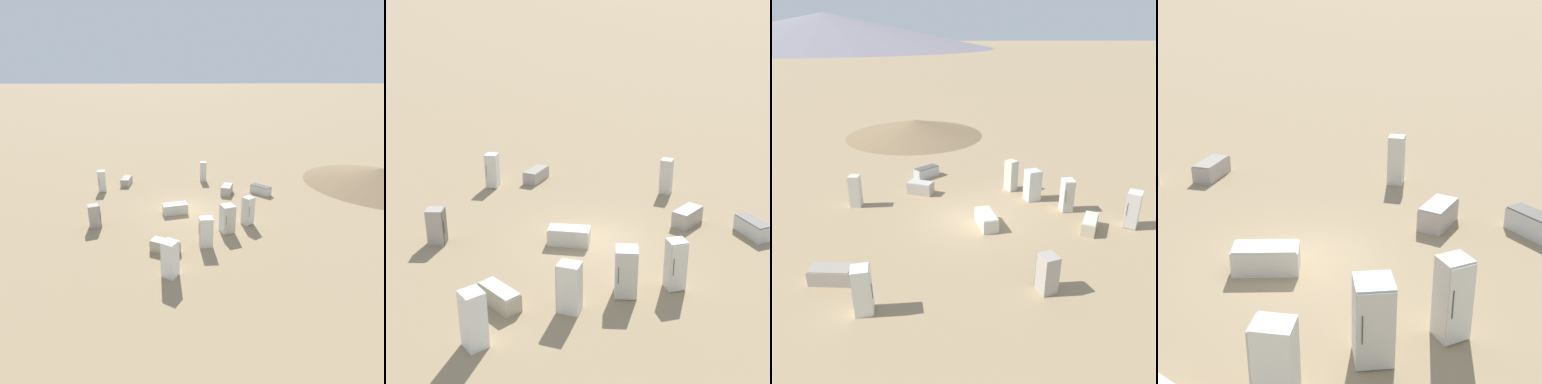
{
  "view_description": "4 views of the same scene",
  "coord_description": "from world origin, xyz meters",
  "views": [
    {
      "loc": [
        0.89,
        20.14,
        9.05
      ],
      "look_at": [
        -0.51,
        -0.95,
        0.96
      ],
      "focal_mm": 28.0,
      "sensor_mm": 36.0,
      "label": 1
    },
    {
      "loc": [
        -6.16,
        19.33,
        10.24
      ],
      "look_at": [
        1.13,
        -1.39,
        1.48
      ],
      "focal_mm": 50.0,
      "sensor_mm": 36.0,
      "label": 2
    },
    {
      "loc": [
        17.38,
        -1.1,
        8.95
      ],
      "look_at": [
        1.04,
        -0.43,
        1.99
      ],
      "focal_mm": 35.0,
      "sensor_mm": 36.0,
      "label": 3
    },
    {
      "loc": [
        -3.46,
        12.35,
        7.11
      ],
      "look_at": [
        -1.18,
        -0.67,
        1.81
      ],
      "focal_mm": 50.0,
      "sensor_mm": 36.0,
      "label": 4
    }
  ],
  "objects": [
    {
      "name": "discarded_fridge_6",
      "position": [
        6.88,
        -4.13,
        0.9
      ],
      "size": [
        0.7,
        0.74,
        1.81
      ],
      "rotation": [
        0.0,
        0.0,
        0.16
      ],
      "color": "silver",
      "rests_on": "ground_plane"
    },
    {
      "name": "discarded_fridge_0",
      "position": [
        -1.91,
        -6.33,
        0.9
      ],
      "size": [
        0.6,
        0.64,
        1.8
      ],
      "rotation": [
        0.0,
        0.0,
        3.07
      ],
      "color": "beige",
      "rests_on": "ground_plane"
    },
    {
      "name": "discarded_fridge_10",
      "position": [
        -6.34,
        -2.65,
        0.35
      ],
      "size": [
        1.61,
        1.69,
        0.71
      ],
      "rotation": [
        0.0,
        0.0,
        3.87
      ],
      "color": "silver",
      "rests_on": "ground_plane"
    },
    {
      "name": "discarded_fridge_3",
      "position": [
        1.42,
        5.74,
        0.34
      ],
      "size": [
        1.74,
        1.3,
        0.68
      ],
      "rotation": [
        0.0,
        0.0,
        4.25
      ],
      "color": "#B2A88E",
      "rests_on": "ground_plane"
    },
    {
      "name": "discarded_fridge_11",
      "position": [
        1.13,
        7.91,
        0.95
      ],
      "size": [
        0.9,
        0.89,
        1.9
      ],
      "rotation": [
        0.0,
        0.0,
        4.13
      ],
      "color": "white",
      "rests_on": "ground_plane"
    },
    {
      "name": "discarded_fridge_8",
      "position": [
        5.97,
        2.46,
        0.77
      ],
      "size": [
        0.87,
        0.79,
        1.54
      ],
      "rotation": [
        0.0,
        0.0,
        1.9
      ],
      "color": "#A89E93",
      "rests_on": "ground_plane"
    },
    {
      "name": "dirt_mound",
      "position": [
        -17.58,
        -4.31,
        0.74
      ],
      "size": [
        12.77,
        12.77,
        1.49
      ],
      "color": "#7F6647",
      "rests_on": "ground_plane"
    },
    {
      "name": "ground_plane",
      "position": [
        0.0,
        0.0,
        0.0
      ],
      "size": [
        1000.0,
        1000.0,
        0.0
      ],
      "primitive_type": "plane",
      "color": "#9E8460"
    },
    {
      "name": "discarded_fridge_7",
      "position": [
        -0.9,
        5.24,
        0.89
      ],
      "size": [
        0.78,
        0.59,
        1.77
      ],
      "rotation": [
        0.0,
        0.0,
        4.73
      ],
      "color": "silver",
      "rests_on": "ground_plane"
    },
    {
      "name": "mountain_ridge_0",
      "position": [
        -241.2,
        -77.12,
        10.49
      ],
      "size": [
        212.24,
        212.24,
        20.98
      ],
      "color": "gray",
      "rests_on": "ground_plane"
    },
    {
      "name": "discarded_fridge_4",
      "position": [
        -3.93,
        2.67,
        0.94
      ],
      "size": [
        0.85,
        0.85,
        1.88
      ],
      "rotation": [
        0.0,
        0.0,
        0.61
      ],
      "color": "beige",
      "rests_on": "ground_plane"
    },
    {
      "name": "discarded_fridge_1",
      "position": [
        -3.54,
        -2.86,
        0.37
      ],
      "size": [
        1.24,
        1.66,
        0.74
      ],
      "rotation": [
        0.0,
        0.0,
        5.91
      ],
      "color": "#A89E93",
      "rests_on": "ground_plane"
    },
    {
      "name": "discarded_fridge_2",
      "position": [
        0.79,
        0.7,
        0.36
      ],
      "size": [
        1.83,
        1.08,
        0.73
      ],
      "rotation": [
        0.0,
        0.0,
        1.76
      ],
      "color": "beige",
      "rests_on": "ground_plane"
    },
    {
      "name": "discarded_fridge_9",
      "position": [
        -2.4,
        3.67,
        0.9
      ],
      "size": [
        0.94,
        0.96,
        1.79
      ],
      "rotation": [
        0.0,
        0.0,
        0.28
      ],
      "color": "silver",
      "rests_on": "ground_plane"
    },
    {
      "name": "discarded_fridge_5",
      "position": [
        5.09,
        -5.74,
        0.33
      ],
      "size": [
        0.88,
        1.71,
        0.66
      ],
      "rotation": [
        0.0,
        0.0,
        3.06
      ],
      "color": "#A89E93",
      "rests_on": "ground_plane"
    }
  ]
}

